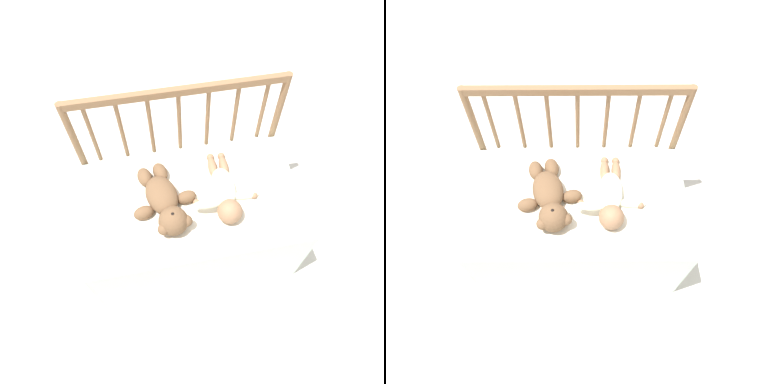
{
  "view_description": "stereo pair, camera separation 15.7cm",
  "coord_description": "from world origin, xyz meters",
  "views": [
    {
      "loc": [
        -0.16,
        -0.83,
        1.92
      ],
      "look_at": [
        0.0,
        0.01,
        0.56
      ],
      "focal_mm": 32.0,
      "sensor_mm": 36.0,
      "label": 1
    },
    {
      "loc": [
        -0.01,
        -0.85,
        1.92
      ],
      "look_at": [
        0.0,
        0.01,
        0.56
      ],
      "focal_mm": 32.0,
      "sensor_mm": 36.0,
      "label": 2
    }
  ],
  "objects": [
    {
      "name": "blanket",
      "position": [
        0.02,
        0.02,
        0.5
      ],
      "size": [
        0.84,
        0.55,
        0.01
      ],
      "color": "silver",
      "rests_on": "crib_mattress"
    },
    {
      "name": "crib_rail",
      "position": [
        0.0,
        0.33,
        0.61
      ],
      "size": [
        1.06,
        0.04,
        0.9
      ],
      "color": "brown",
      "rests_on": "ground_plane"
    },
    {
      "name": "baby",
      "position": [
        0.16,
        -0.02,
        0.54
      ],
      "size": [
        0.34,
        0.43,
        0.12
      ],
      "color": "#EAEACC",
      "rests_on": "crib_mattress"
    },
    {
      "name": "ground_plane",
      "position": [
        0.0,
        0.0,
        0.0
      ],
      "size": [
        12.0,
        12.0,
        0.0
      ],
      "primitive_type": "plane",
      "color": "silver"
    },
    {
      "name": "teddy_bear",
      "position": [
        -0.13,
        -0.02,
        0.55
      ],
      "size": [
        0.32,
        0.42,
        0.14
      ],
      "color": "brown",
      "rests_on": "crib_mattress"
    },
    {
      "name": "crib_mattress",
      "position": [
        0.0,
        0.0,
        0.25
      ],
      "size": [
        1.06,
        0.62,
        0.5
      ],
      "color": "silver",
      "rests_on": "ground_plane"
    }
  ]
}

